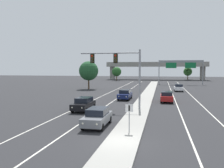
# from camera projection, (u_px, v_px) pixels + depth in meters

# --- Properties ---
(ground_plane) EXTENTS (260.00, 260.00, 0.00)m
(ground_plane) POSITION_uv_depth(u_px,v_px,m) (122.00, 143.00, 16.26)
(ground_plane) COLOR #28282B
(median_island) EXTENTS (2.40, 110.00, 0.15)m
(median_island) POSITION_uv_depth(u_px,v_px,m) (143.00, 103.00, 33.83)
(median_island) COLOR #9E9B93
(median_island) RESTS_ON ground
(lane_stripe_oncoming_center) EXTENTS (0.14, 100.00, 0.01)m
(lane_stripe_oncoming_center) POSITION_uv_depth(u_px,v_px,m) (119.00, 97.00, 41.63)
(lane_stripe_oncoming_center) COLOR silver
(lane_stripe_oncoming_center) RESTS_ON ground
(lane_stripe_receding_center) EXTENTS (0.14, 100.00, 0.01)m
(lane_stripe_receding_center) POSITION_uv_depth(u_px,v_px,m) (174.00, 99.00, 39.70)
(lane_stripe_receding_center) COLOR silver
(lane_stripe_receding_center) RESTS_ON ground
(edge_stripe_left) EXTENTS (0.14, 100.00, 0.01)m
(edge_stripe_left) POSITION_uv_depth(u_px,v_px,m) (101.00, 97.00, 42.31)
(edge_stripe_left) COLOR silver
(edge_stripe_left) RESTS_ON ground
(edge_stripe_right) EXTENTS (0.14, 100.00, 0.01)m
(edge_stripe_right) POSITION_uv_depth(u_px,v_px,m) (195.00, 99.00, 39.02)
(edge_stripe_right) COLOR silver
(edge_stripe_right) RESTS_ON ground
(overhead_signal_mast) EXTENTS (7.60, 0.44, 7.20)m
(overhead_signal_mast) POSITION_uv_depth(u_px,v_px,m) (120.00, 66.00, 29.28)
(overhead_signal_mast) COLOR gray
(overhead_signal_mast) RESTS_ON median_island
(median_sign_post) EXTENTS (0.60, 0.10, 2.20)m
(median_sign_post) POSITION_uv_depth(u_px,v_px,m) (129.00, 113.00, 18.45)
(median_sign_post) COLOR gray
(median_sign_post) RESTS_ON median_island
(car_oncoming_grey) EXTENTS (1.82, 4.47, 1.58)m
(car_oncoming_grey) POSITION_uv_depth(u_px,v_px,m) (97.00, 117.00, 20.85)
(car_oncoming_grey) COLOR slate
(car_oncoming_grey) RESTS_ON ground
(car_oncoming_black) EXTENTS (1.82, 4.47, 1.58)m
(car_oncoming_black) POSITION_uv_depth(u_px,v_px,m) (84.00, 104.00, 28.43)
(car_oncoming_black) COLOR black
(car_oncoming_black) RESTS_ON ground
(car_oncoming_navy) EXTENTS (1.90, 4.50, 1.58)m
(car_oncoming_navy) POSITION_uv_depth(u_px,v_px,m) (125.00, 94.00, 38.54)
(car_oncoming_navy) COLOR #141E4C
(car_oncoming_navy) RESTS_ON ground
(car_receding_red) EXTENTS (1.83, 4.48, 1.58)m
(car_receding_red) POSITION_uv_depth(u_px,v_px,m) (167.00, 97.00, 35.70)
(car_receding_red) COLOR maroon
(car_receding_red) RESTS_ON ground
(car_receding_white) EXTENTS (1.83, 4.47, 1.58)m
(car_receding_white) POSITION_uv_depth(u_px,v_px,m) (178.00, 87.00, 52.25)
(car_receding_white) COLOR silver
(car_receding_white) RESTS_ON ground
(highway_sign_gantry) EXTENTS (13.28, 0.42, 7.50)m
(highway_sign_gantry) POSITION_uv_depth(u_px,v_px,m) (181.00, 64.00, 72.71)
(highway_sign_gantry) COLOR gray
(highway_sign_gantry) RESTS_ON ground
(overpass_bridge) EXTENTS (42.40, 6.40, 7.65)m
(overpass_bridge) POSITION_uv_depth(u_px,v_px,m) (156.00, 66.00, 102.61)
(overpass_bridge) COLOR gray
(overpass_bridge) RESTS_ON ground
(tree_far_right_b) EXTENTS (3.70, 3.70, 5.35)m
(tree_far_right_b) POSITION_uv_depth(u_px,v_px,m) (188.00, 72.00, 103.90)
(tree_far_right_b) COLOR #4C3823
(tree_far_right_b) RESTS_ON ground
(tree_far_left_c) EXTENTS (3.79, 3.79, 5.49)m
(tree_far_left_c) POSITION_uv_depth(u_px,v_px,m) (117.00, 72.00, 96.31)
(tree_far_left_c) COLOR #4C3823
(tree_far_left_c) RESTS_ON ground
(tree_far_left_a) EXTENTS (4.65, 4.65, 6.73)m
(tree_far_left_a) POSITION_uv_depth(u_px,v_px,m) (89.00, 71.00, 57.18)
(tree_far_left_a) COLOR #4C3823
(tree_far_left_a) RESTS_ON ground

